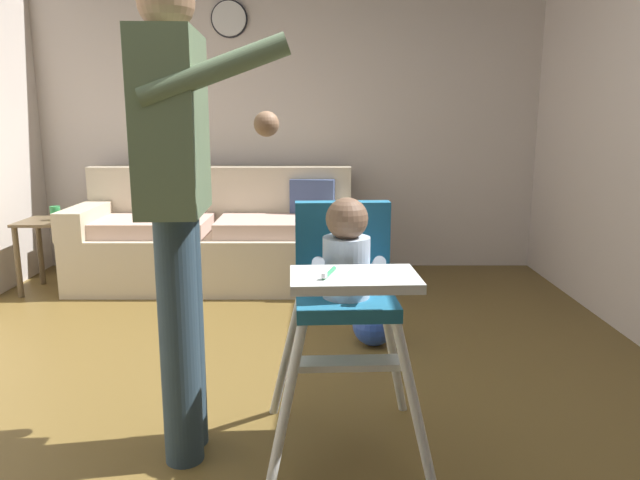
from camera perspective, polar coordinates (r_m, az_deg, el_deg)
ground at (r=2.57m, az=-6.13°, el=-18.61°), size 5.65×7.08×0.10m
wall_far at (r=4.99m, az=-3.11°, el=13.01°), size 4.85×0.06×2.72m
couch at (r=4.62m, az=-9.75°, el=0.09°), size 2.07×0.86×0.86m
high_chair at (r=2.18m, az=2.39°, el=-3.59°), size 0.64×0.75×0.97m
adult_standing at (r=2.15m, az=-13.50°, el=3.99°), size 0.53×0.50×1.71m
toy_ball at (r=3.35m, az=5.07°, el=-8.01°), size 0.24×0.24×0.24m
side_table at (r=4.71m, az=-24.27°, el=0.06°), size 0.40×0.40×0.52m
sippy_cup at (r=4.66m, az=-23.95°, el=2.35°), size 0.07×0.07×0.10m
wall_clock at (r=5.04m, az=-8.70°, el=20.09°), size 0.29×0.04×0.29m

